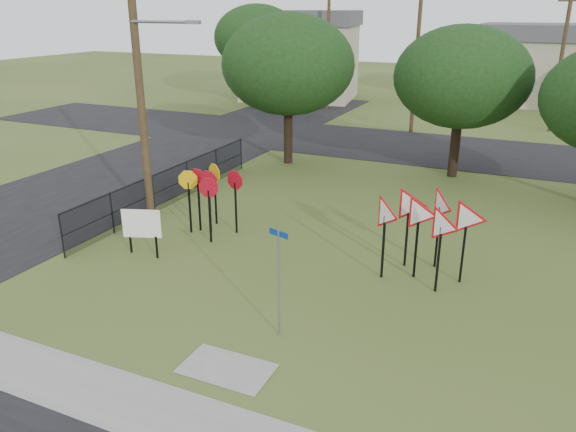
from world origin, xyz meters
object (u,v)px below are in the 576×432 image
object	(u,v)px
street_name_sign	(279,276)
stop_sign_cluster	(209,186)
info_board	(142,225)
yield_sign_cluster	(426,217)

from	to	relation	value
street_name_sign	stop_sign_cluster	world-z (taller)	street_name_sign
street_name_sign	stop_sign_cluster	xyz separation A→B (m)	(-5.01, 4.96, 0.13)
info_board	yield_sign_cluster	bearing A→B (deg)	14.57
stop_sign_cluster	yield_sign_cluster	world-z (taller)	yield_sign_cluster
yield_sign_cluster	info_board	bearing A→B (deg)	-165.43
yield_sign_cluster	info_board	world-z (taller)	yield_sign_cluster
info_board	stop_sign_cluster	bearing A→B (deg)	70.64
street_name_sign	info_board	xyz separation A→B (m)	(-5.91, 2.39, -0.55)
street_name_sign	yield_sign_cluster	distance (m)	5.20
street_name_sign	yield_sign_cluster	xyz separation A→B (m)	(2.47, 4.57, 0.29)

